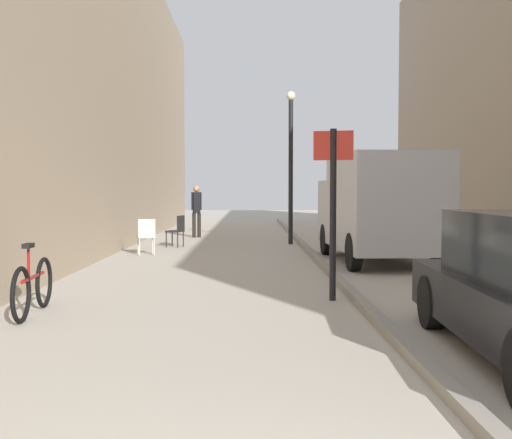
% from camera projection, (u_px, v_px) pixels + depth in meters
% --- Properties ---
extents(ground_plane, '(80.00, 80.00, 0.00)m').
position_uv_depth(ground_plane, '(251.00, 264.00, 13.81)').
color(ground_plane, '#A8A093').
extents(building_facade_left, '(2.23, 40.00, 9.74)m').
position_uv_depth(building_facade_left, '(39.00, 47.00, 13.53)').
color(building_facade_left, gray).
rests_on(building_facade_left, ground_plane).
extents(kerb_strip, '(0.16, 40.00, 0.12)m').
position_uv_depth(kerb_strip, '(320.00, 262.00, 13.82)').
color(kerb_strip, gray).
rests_on(kerb_strip, ground_plane).
extents(pedestrian_main_foreground, '(0.36, 0.27, 1.87)m').
position_uv_depth(pedestrian_main_foreground, '(197.00, 207.00, 21.87)').
color(pedestrian_main_foreground, black).
rests_on(pedestrian_main_foreground, ground_plane).
extents(delivery_van, '(2.26, 4.90, 2.47)m').
position_uv_depth(delivery_van, '(378.00, 206.00, 14.25)').
color(delivery_van, '#B7B7BC').
rests_on(delivery_van, ground_plane).
extents(street_sign_post, '(0.59, 0.16, 2.60)m').
position_uv_depth(street_sign_post, '(333.00, 199.00, 9.21)').
color(street_sign_post, black).
rests_on(street_sign_post, ground_plane).
extents(lamp_post, '(0.28, 0.28, 4.76)m').
position_uv_depth(lamp_post, '(291.00, 157.00, 18.99)').
color(lamp_post, black).
rests_on(lamp_post, ground_plane).
extents(bicycle_leaning, '(0.16, 1.77, 0.98)m').
position_uv_depth(bicycle_leaning, '(33.00, 287.00, 8.17)').
color(bicycle_leaning, black).
rests_on(bicycle_leaning, ground_plane).
extents(cafe_chair_near_window, '(0.54, 0.54, 0.94)m').
position_uv_depth(cafe_chair_near_window, '(146.00, 234.00, 15.85)').
color(cafe_chair_near_window, '#B7B2A8').
rests_on(cafe_chair_near_window, ground_plane).
extents(cafe_chair_by_doorway, '(0.57, 0.57, 0.94)m').
position_uv_depth(cafe_chair_by_doorway, '(177.00, 229.00, 18.11)').
color(cafe_chair_by_doorway, black).
rests_on(cafe_chair_by_doorway, ground_plane).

